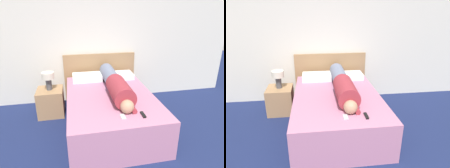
# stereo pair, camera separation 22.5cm
# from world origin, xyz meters

# --- Properties ---
(wall_back) EXTENTS (6.40, 0.06, 2.60)m
(wall_back) POSITION_xyz_m (0.00, 3.83, 1.30)
(wall_back) COLOR silver
(wall_back) RESTS_ON ground_plane
(bed) EXTENTS (1.42, 2.08, 0.58)m
(bed) POSITION_xyz_m (0.17, 2.60, 0.29)
(bed) COLOR #B2708E
(bed) RESTS_ON ground_plane
(headboard) EXTENTS (1.54, 0.04, 1.03)m
(headboard) POSITION_xyz_m (0.17, 3.76, 0.52)
(headboard) COLOR #A37A51
(headboard) RESTS_ON ground_plane
(nightstand) EXTENTS (0.48, 0.49, 0.51)m
(nightstand) POSITION_xyz_m (-0.87, 3.23, 0.25)
(nightstand) COLOR #A37A51
(nightstand) RESTS_ON ground_plane
(table_lamp) EXTENTS (0.23, 0.23, 0.34)m
(table_lamp) POSITION_xyz_m (-0.87, 3.23, 0.74)
(table_lamp) COLOR #4C4C51
(table_lamp) RESTS_ON nightstand
(person_lying) EXTENTS (0.32, 1.74, 0.32)m
(person_lying) POSITION_xyz_m (0.27, 2.70, 0.73)
(person_lying) COLOR tan
(person_lying) RESTS_ON bed
(pillow_near_headboard) EXTENTS (0.58, 0.38, 0.12)m
(pillow_near_headboard) POSITION_xyz_m (-0.14, 3.41, 0.64)
(pillow_near_headboard) COLOR white
(pillow_near_headboard) RESTS_ON bed
(pillow_second) EXTENTS (0.55, 0.38, 0.11)m
(pillow_second) POSITION_xyz_m (0.51, 3.41, 0.64)
(pillow_second) COLOR white
(pillow_second) RESTS_ON bed
(tv_remote) EXTENTS (0.04, 0.15, 0.02)m
(tv_remote) POSITION_xyz_m (0.47, 1.84, 0.60)
(tv_remote) COLOR black
(tv_remote) RESTS_ON bed
(cell_phone) EXTENTS (0.06, 0.13, 0.01)m
(cell_phone) POSITION_xyz_m (0.19, 1.85, 0.59)
(cell_phone) COLOR #B2B7BC
(cell_phone) RESTS_ON bed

